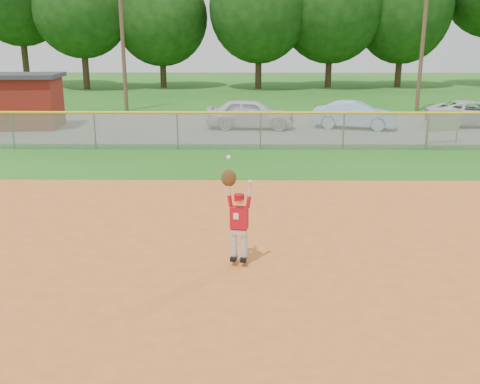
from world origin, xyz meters
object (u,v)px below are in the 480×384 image
car_blue (355,115)px  ballplayer (238,216)px  utility_shed (25,101)px  car_white_a (251,114)px  car_white_b (473,113)px  sponsor_sign (444,122)px

car_blue → ballplayer: 17.59m
utility_shed → ballplayer: (10.75, -16.67, -0.33)m
car_white_a → car_blue: (5.17, 0.08, -0.07)m
car_white_a → car_white_b: bearing=-82.6°
car_white_a → car_white_b: 11.36m
car_white_b → sponsor_sign: sponsor_sign is taller
sponsor_sign → ballplayer: bearing=-123.7°
car_blue → sponsor_sign: (2.94, -3.92, 0.27)m
utility_shed → ballplayer: size_ratio=1.80×
utility_shed → ballplayer: 19.84m
ballplayer → car_white_b: bearing=56.1°
car_white_a → ballplayer: (-0.40, -16.60, 0.28)m
car_white_b → ballplayer: ballplayer is taller
car_white_a → utility_shed: bearing=92.7°
car_white_a → ballplayer: bearing=-178.3°
car_white_a → utility_shed: 11.17m
car_blue → car_white_b: (6.16, 0.79, -0.02)m
sponsor_sign → ballplayer: 15.34m
car_white_b → ballplayer: bearing=146.4°
car_white_b → car_white_a: bearing=94.7°
sponsor_sign → car_white_b: bearing=55.7°
car_white_a → sponsor_sign: bearing=-112.3°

